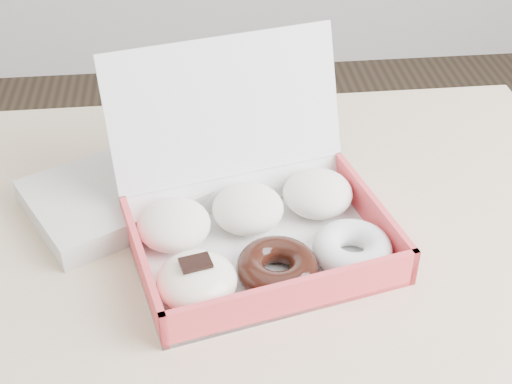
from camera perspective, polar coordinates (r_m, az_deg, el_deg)
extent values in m
cube|color=tan|center=(0.94, -6.16, -5.97)|extent=(1.20, 0.80, 0.04)
cylinder|color=tan|center=(1.55, 15.42, -5.73)|extent=(0.05, 0.05, 0.71)
cube|color=white|center=(0.93, 0.46, -4.78)|extent=(0.36, 0.30, 0.01)
cube|color=#ED4248|center=(0.83, 3.12, -8.43)|extent=(0.31, 0.08, 0.05)
cube|color=white|center=(0.99, -1.73, 0.31)|extent=(0.31, 0.08, 0.05)
cube|color=#ED4248|center=(0.88, -9.11, -5.81)|extent=(0.06, 0.23, 0.05)
cube|color=#ED4248|center=(0.96, 9.20, -1.64)|extent=(0.06, 0.23, 0.05)
cube|color=white|center=(0.96, -2.26, 5.42)|extent=(0.33, 0.16, 0.22)
ellipsoid|color=white|center=(0.93, -6.59, -2.60)|extent=(0.12, 0.12, 0.05)
ellipsoid|color=white|center=(0.95, -0.66, -1.32)|extent=(0.12, 0.12, 0.05)
ellipsoid|color=white|center=(0.98, 4.96, -0.10)|extent=(0.12, 0.12, 0.05)
ellipsoid|color=#F9E7C7|center=(0.85, -4.75, -7.11)|extent=(0.12, 0.12, 0.05)
cube|color=black|center=(0.83, -4.85, -5.66)|extent=(0.04, 0.03, 0.00)
torus|color=black|center=(0.87, 1.70, -6.04)|extent=(0.12, 0.12, 0.04)
torus|color=white|center=(0.91, 7.70, -4.54)|extent=(0.12, 0.12, 0.04)
cube|color=silver|center=(1.01, -11.27, -0.34)|extent=(0.28, 0.26, 0.04)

